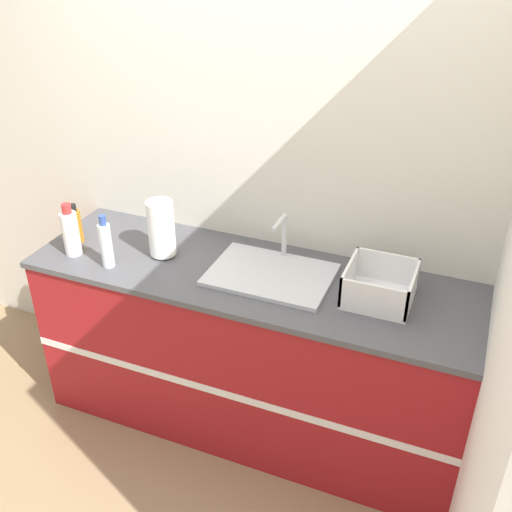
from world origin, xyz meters
TOP-DOWN VIEW (x-y plane):
  - ground_plane at (0.00, 0.00)m, footprint 12.00×12.00m
  - wall_back at (0.00, 0.67)m, footprint 4.53×0.06m
  - counter_cabinet at (0.00, 0.32)m, footprint 2.15×0.67m
  - sink at (0.09, 0.34)m, footprint 0.56×0.40m
  - paper_towel_roll at (-0.47, 0.32)m, footprint 0.13×0.13m
  - dish_rack at (0.60, 0.34)m, footprint 0.29×0.29m
  - bottle_amber at (-0.94, 0.27)m, footprint 0.06×0.06m
  - bottle_clear at (-0.66, 0.13)m, footprint 0.06×0.06m
  - bottle_white_spray at (-0.88, 0.16)m, footprint 0.08×0.08m

SIDE VIEW (x-z plane):
  - ground_plane at x=0.00m, z-range 0.00..0.00m
  - counter_cabinet at x=0.00m, z-range 0.00..0.93m
  - sink at x=0.09m, z-range 0.82..1.07m
  - dish_rack at x=0.60m, z-range 0.91..1.06m
  - bottle_amber at x=-0.94m, z-range 0.92..1.12m
  - bottle_clear at x=-0.66m, z-range 0.91..1.18m
  - bottle_white_spray at x=-0.88m, z-range 0.91..1.18m
  - paper_towel_roll at x=-0.47m, z-range 0.93..1.22m
  - wall_back at x=0.00m, z-range 0.00..2.60m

